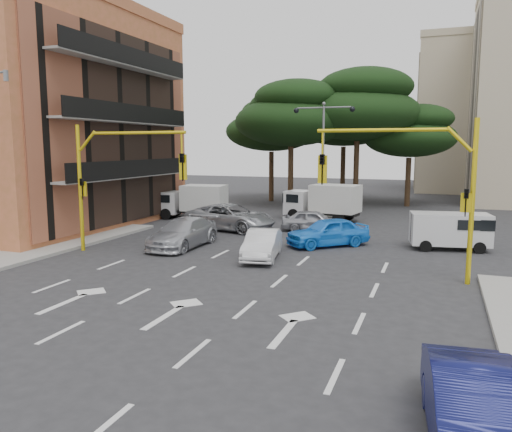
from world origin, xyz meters
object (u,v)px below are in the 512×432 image
at_px(car_silver_cross_a, 231,217).
at_px(car_silver_cross_b, 314,221).
at_px(van_white, 450,231).
at_px(box_truck_a, 193,202).
at_px(car_silver_wagon, 183,233).
at_px(car_blue_compact, 328,232).
at_px(car_navy_parked, 476,412).
at_px(box_truck_b, 323,203).
at_px(car_white_hatch, 262,244).
at_px(signal_mast_right, 421,177).
at_px(signal_mast_left, 111,171).
at_px(street_lamp_center, 323,140).

bearing_deg(car_silver_cross_a, car_silver_cross_b, -66.05).
relative_size(van_white, box_truck_a, 0.76).
relative_size(car_silver_cross_b, van_white, 1.03).
bearing_deg(car_silver_wagon, car_blue_compact, 23.05).
xyz_separation_m(car_navy_parked, box_truck_b, (-8.05, 24.41, 0.54)).
xyz_separation_m(car_white_hatch, car_navy_parked, (8.07, -12.26, 0.05)).
bearing_deg(van_white, box_truck_b, -142.22).
bearing_deg(car_navy_parked, box_truck_a, 120.83).
height_order(signal_mast_right, signal_mast_left, same).
bearing_deg(car_navy_parked, car_silver_cross_a, 117.27).
bearing_deg(box_truck_a, car_blue_compact, -125.87).
bearing_deg(car_white_hatch, car_navy_parked, -67.15).
bearing_deg(van_white, car_blue_compact, -88.13).
height_order(car_blue_compact, box_truck_b, box_truck_b).
xyz_separation_m(street_lamp_center, box_truck_a, (-8.53, -2.64, -4.25)).
relative_size(car_silver_wagon, car_silver_cross_b, 1.30).
relative_size(car_silver_wagon, van_white, 1.34).
height_order(car_silver_cross_b, box_truck_b, box_truck_b).
relative_size(signal_mast_right, car_silver_wagon, 1.23).
relative_size(car_white_hatch, van_white, 1.06).
distance_m(car_white_hatch, box_truck_a, 13.24).
height_order(car_silver_wagon, car_silver_cross_b, car_silver_wagon).
xyz_separation_m(van_white, box_truck_b, (-7.90, 7.15, 0.33)).
bearing_deg(car_silver_cross_a, car_silver_wagon, -171.84).
bearing_deg(signal_mast_left, car_silver_cross_a, 72.03).
bearing_deg(signal_mast_right, car_white_hatch, 168.45).
xyz_separation_m(signal_mast_left, car_silver_cross_a, (2.58, 7.96, -3.11)).
bearing_deg(car_silver_cross_a, box_truck_b, -27.74).
relative_size(car_blue_compact, car_silver_cross_b, 1.12).
relative_size(car_blue_compact, car_silver_cross_a, 0.76).
bearing_deg(car_white_hatch, van_white, 21.76).
xyz_separation_m(car_silver_cross_a, box_truck_b, (4.37, 5.55, 0.46)).
xyz_separation_m(signal_mast_left, car_silver_wagon, (2.36, 2.43, -3.18)).
distance_m(street_lamp_center, car_silver_cross_a, 8.72).
xyz_separation_m(box_truck_a, box_truck_b, (8.68, 2.14, 0.06)).
bearing_deg(car_silver_wagon, box_truck_a, 115.76).
bearing_deg(signal_mast_right, car_silver_cross_b, 124.15).
relative_size(street_lamp_center, car_blue_compact, 1.84).
distance_m(car_blue_compact, van_white, 5.88).
relative_size(street_lamp_center, car_silver_wagon, 1.59).
distance_m(signal_mast_right, car_silver_cross_a, 13.95).
distance_m(car_blue_compact, car_silver_cross_a, 7.10).
distance_m(van_white, box_truck_b, 10.66).
bearing_deg(car_silver_cross_b, car_silver_cross_a, 97.16).
height_order(signal_mast_right, car_silver_wagon, signal_mast_right).
bearing_deg(van_white, car_silver_wagon, -82.63).
relative_size(car_white_hatch, box_truck_a, 0.81).
xyz_separation_m(car_silver_cross_b, box_truck_a, (-9.15, 2.24, 0.53)).
xyz_separation_m(street_lamp_center, car_silver_cross_b, (0.62, -4.89, -4.79)).
relative_size(signal_mast_left, car_navy_parked, 1.43).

